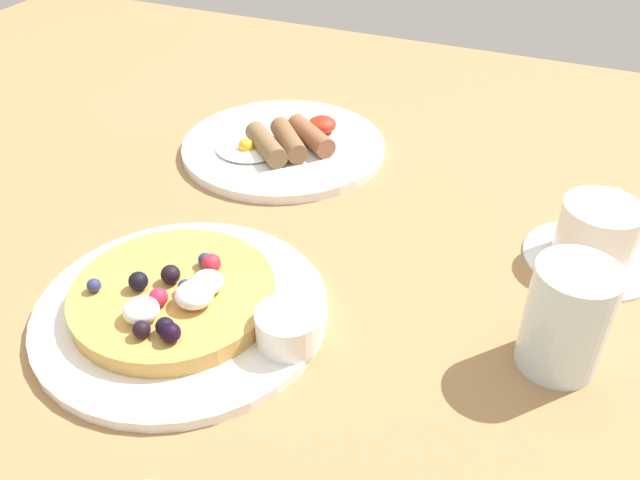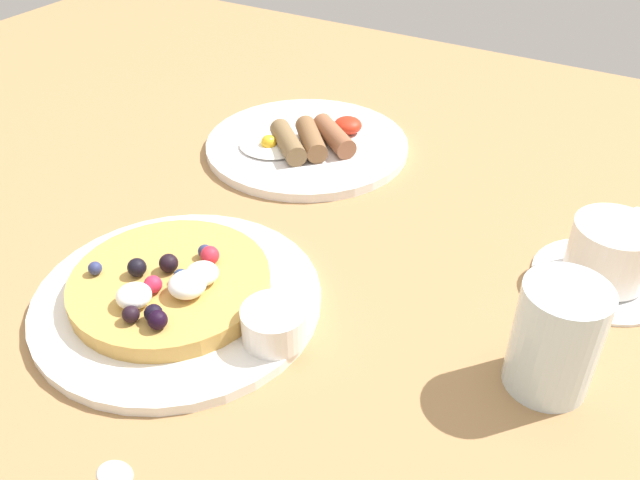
{
  "view_description": "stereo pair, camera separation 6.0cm",
  "coord_description": "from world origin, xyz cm",
  "px_view_note": "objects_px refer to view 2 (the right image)",
  "views": [
    {
      "loc": [
        23.21,
        -45.56,
        40.93
      ],
      "look_at": [
        2.97,
        0.93,
        4.0
      ],
      "focal_mm": 37.24,
      "sensor_mm": 36.0,
      "label": 1
    },
    {
      "loc": [
        28.59,
        -42.83,
        40.93
      ],
      "look_at": [
        2.97,
        0.93,
        4.0
      ],
      "focal_mm": 37.24,
      "sensor_mm": 36.0,
      "label": 2
    }
  ],
  "objects_px": {
    "coffee_saucer": "(602,278)",
    "coffee_cup": "(611,249)",
    "pancake_plate": "(178,299)",
    "breakfast_plate": "(307,145)",
    "syrup_ramekin": "(274,324)",
    "water_glass": "(556,338)"
  },
  "relations": [
    {
      "from": "coffee_saucer",
      "to": "coffee_cup",
      "type": "bearing_deg",
      "value": 79.5
    },
    {
      "from": "pancake_plate",
      "to": "coffee_saucer",
      "type": "xyz_separation_m",
      "value": [
        0.33,
        0.23,
        -0.0
      ]
    },
    {
      "from": "breakfast_plate",
      "to": "syrup_ramekin",
      "type": "bearing_deg",
      "value": -63.16
    },
    {
      "from": "pancake_plate",
      "to": "coffee_saucer",
      "type": "height_order",
      "value": "pancake_plate"
    },
    {
      "from": "syrup_ramekin",
      "to": "coffee_cup",
      "type": "xyz_separation_m",
      "value": [
        0.22,
        0.24,
        0.01
      ]
    },
    {
      "from": "breakfast_plate",
      "to": "coffee_cup",
      "type": "distance_m",
      "value": 0.39
    },
    {
      "from": "syrup_ramekin",
      "to": "coffee_cup",
      "type": "relative_size",
      "value": 0.52
    },
    {
      "from": "coffee_saucer",
      "to": "water_glass",
      "type": "height_order",
      "value": "water_glass"
    },
    {
      "from": "pancake_plate",
      "to": "breakfast_plate",
      "type": "relative_size",
      "value": 1.02
    },
    {
      "from": "breakfast_plate",
      "to": "water_glass",
      "type": "height_order",
      "value": "water_glass"
    },
    {
      "from": "coffee_cup",
      "to": "water_glass",
      "type": "relative_size",
      "value": 1.1
    },
    {
      "from": "syrup_ramekin",
      "to": "breakfast_plate",
      "type": "bearing_deg",
      "value": 116.84
    },
    {
      "from": "pancake_plate",
      "to": "syrup_ramekin",
      "type": "bearing_deg",
      "value": -0.66
    },
    {
      "from": "pancake_plate",
      "to": "coffee_saucer",
      "type": "distance_m",
      "value": 0.4
    },
    {
      "from": "syrup_ramekin",
      "to": "pancake_plate",
      "type": "bearing_deg",
      "value": 179.34
    },
    {
      "from": "coffee_saucer",
      "to": "pancake_plate",
      "type": "bearing_deg",
      "value": -144.97
    },
    {
      "from": "breakfast_plate",
      "to": "coffee_saucer",
      "type": "relative_size",
      "value": 1.97
    },
    {
      "from": "pancake_plate",
      "to": "breakfast_plate",
      "type": "bearing_deg",
      "value": 99.42
    },
    {
      "from": "syrup_ramekin",
      "to": "water_glass",
      "type": "xyz_separation_m",
      "value": [
        0.21,
        0.08,
        0.02
      ]
    },
    {
      "from": "water_glass",
      "to": "coffee_cup",
      "type": "bearing_deg",
      "value": 84.99
    },
    {
      "from": "pancake_plate",
      "to": "water_glass",
      "type": "xyz_separation_m",
      "value": [
        0.32,
        0.08,
        0.04
      ]
    },
    {
      "from": "breakfast_plate",
      "to": "coffee_cup",
      "type": "xyz_separation_m",
      "value": [
        0.38,
        -0.08,
        0.03
      ]
    }
  ]
}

